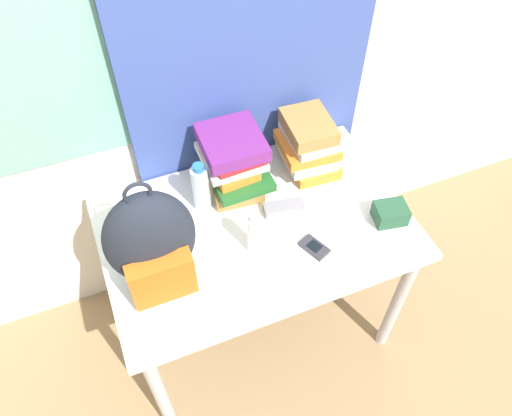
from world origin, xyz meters
name	(u,v)px	position (x,y,z in m)	size (l,w,h in m)	color
ground_plane	(287,391)	(0.00, 0.00, 0.00)	(12.00, 12.00, 0.00)	#8C704C
wall_back	(205,37)	(0.00, 0.82, 1.25)	(6.00, 0.06, 2.50)	silver
curtain_blue	(250,36)	(0.14, 0.77, 1.25)	(0.95, 0.04, 2.50)	#384C93
desk	(256,241)	(0.00, 0.37, 0.64)	(1.11, 0.74, 0.74)	silver
backpack	(151,243)	(-0.38, 0.29, 0.93)	(0.29, 0.22, 0.45)	#1E232D
book_stack_left	(233,162)	(0.00, 0.59, 0.87)	(0.23, 0.28, 0.25)	olive
book_stack_center	(308,144)	(0.31, 0.59, 0.85)	(0.23, 0.28, 0.22)	orange
water_bottle	(201,188)	(-0.15, 0.52, 0.84)	(0.06, 0.06, 0.22)	silver
sports_bottle	(222,172)	(-0.06, 0.56, 0.85)	(0.08, 0.08, 0.24)	white
sunscreen_bottle	(254,234)	(-0.05, 0.27, 0.83)	(0.05, 0.05, 0.19)	white
cell_phone	(314,247)	(0.15, 0.19, 0.75)	(0.09, 0.12, 0.02)	#2D2D33
sunglasses_case	(284,208)	(0.12, 0.39, 0.76)	(0.16, 0.08, 0.04)	gray
camera_pouch	(390,213)	(0.47, 0.21, 0.77)	(0.13, 0.11, 0.07)	#234C33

